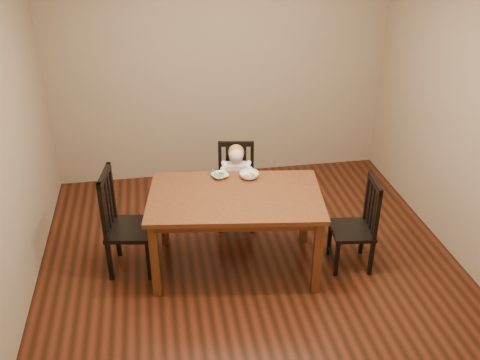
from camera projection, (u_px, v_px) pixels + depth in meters
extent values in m
cube|color=#491C0F|center=(251.00, 265.00, 5.14)|extent=(4.00, 4.00, 0.01)
cube|color=#997F61|center=(220.00, 69.00, 6.24)|extent=(4.00, 0.01, 2.70)
cube|color=#997F61|center=(325.00, 290.00, 2.77)|extent=(4.00, 0.01, 2.70)
cube|color=#997F61|center=(3.00, 154.00, 4.20)|extent=(0.01, 4.00, 2.70)
cube|color=#997F61|center=(471.00, 122.00, 4.80)|extent=(0.01, 4.00, 2.70)
cube|color=#44220F|center=(235.00, 197.00, 4.79)|extent=(1.67, 1.14, 0.04)
cube|color=#44220F|center=(235.00, 203.00, 4.82)|extent=(1.53, 1.00, 0.08)
cube|color=#44220F|center=(155.00, 260.00, 4.61)|extent=(0.08, 0.08, 0.74)
cube|color=#44220F|center=(317.00, 257.00, 4.65)|extent=(0.08, 0.08, 0.74)
cube|color=#44220F|center=(164.00, 212.00, 5.30)|extent=(0.08, 0.08, 0.74)
cube|color=#44220F|center=(305.00, 210.00, 5.34)|extent=(0.08, 0.08, 0.74)
cube|color=black|center=(236.00, 193.00, 5.61)|extent=(0.44, 0.43, 0.04)
cube|color=black|center=(252.00, 202.00, 5.85)|extent=(0.04, 0.04, 0.36)
cube|color=black|center=(221.00, 202.00, 5.84)|extent=(0.04, 0.04, 0.36)
cube|color=black|center=(253.00, 217.00, 5.57)|extent=(0.04, 0.04, 0.36)
cube|color=black|center=(220.00, 217.00, 5.56)|extent=(0.04, 0.04, 0.36)
cube|color=black|center=(252.00, 163.00, 5.63)|extent=(0.04, 0.04, 0.50)
cube|color=black|center=(220.00, 164.00, 5.62)|extent=(0.04, 0.04, 0.50)
cube|color=black|center=(236.00, 144.00, 5.52)|extent=(0.37, 0.09, 0.05)
cube|color=black|center=(244.00, 166.00, 5.64)|extent=(0.04, 0.02, 0.43)
cube|color=black|center=(236.00, 166.00, 5.64)|extent=(0.04, 0.02, 0.43)
cube|color=black|center=(228.00, 166.00, 5.63)|extent=(0.04, 0.02, 0.43)
cube|color=black|center=(131.00, 229.00, 4.93)|extent=(0.48, 0.50, 0.04)
cube|color=black|center=(118.00, 238.00, 5.20)|extent=(0.05, 0.05, 0.41)
cube|color=black|center=(110.00, 261.00, 4.87)|extent=(0.05, 0.05, 0.41)
cube|color=black|center=(155.00, 237.00, 5.20)|extent=(0.05, 0.05, 0.41)
cube|color=black|center=(149.00, 261.00, 4.87)|extent=(0.05, 0.05, 0.41)
cube|color=black|center=(112.00, 190.00, 4.95)|extent=(0.05, 0.05, 0.57)
cube|color=black|center=(103.00, 212.00, 4.62)|extent=(0.05, 0.05, 0.57)
cube|color=black|center=(104.00, 176.00, 4.66)|extent=(0.10, 0.42, 0.06)
cube|color=black|center=(110.00, 198.00, 4.88)|extent=(0.03, 0.05, 0.49)
cube|color=black|center=(108.00, 204.00, 4.80)|extent=(0.03, 0.05, 0.49)
cube|color=black|center=(105.00, 210.00, 4.71)|extent=(0.03, 0.05, 0.49)
cube|color=black|center=(352.00, 230.00, 4.99)|extent=(0.42, 0.44, 0.04)
cube|color=black|center=(371.00, 258.00, 4.94)|extent=(0.04, 0.04, 0.37)
cube|color=black|center=(362.00, 237.00, 5.24)|extent=(0.04, 0.04, 0.37)
cube|color=black|center=(337.00, 259.00, 4.93)|extent=(0.04, 0.04, 0.37)
cube|color=black|center=(329.00, 238.00, 5.22)|extent=(0.04, 0.04, 0.37)
cube|color=black|center=(377.00, 215.00, 4.71)|extent=(0.04, 0.04, 0.51)
cube|color=black|center=(367.00, 196.00, 5.01)|extent=(0.04, 0.04, 0.51)
cube|color=black|center=(375.00, 183.00, 4.76)|extent=(0.08, 0.38, 0.05)
cube|color=black|center=(375.00, 213.00, 4.80)|extent=(0.02, 0.04, 0.44)
cube|color=black|center=(372.00, 207.00, 4.88)|extent=(0.02, 0.04, 0.44)
cube|color=black|center=(369.00, 202.00, 4.96)|extent=(0.02, 0.04, 0.44)
imported|color=white|center=(220.00, 176.00, 5.07)|extent=(0.20, 0.20, 0.04)
imported|color=white|center=(249.00, 175.00, 5.06)|extent=(0.20, 0.20, 0.06)
cube|color=silver|center=(216.00, 174.00, 5.04)|extent=(0.06, 0.13, 0.05)
cube|color=silver|center=(216.00, 175.00, 5.04)|extent=(0.04, 0.05, 0.01)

